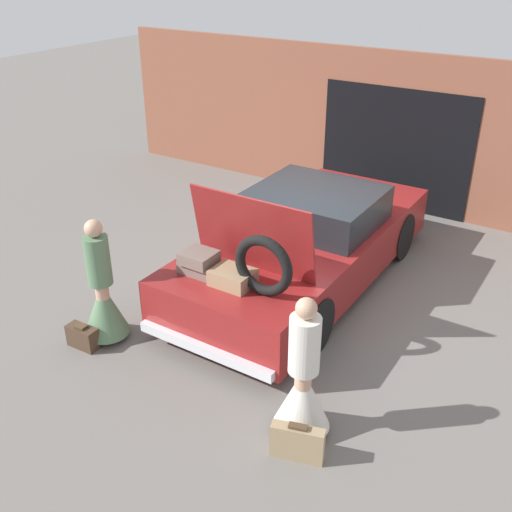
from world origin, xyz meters
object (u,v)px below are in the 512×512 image
at_px(car, 305,244).
at_px(suitcase_beside_left_person, 83,337).
at_px(suitcase_beside_right_person, 297,443).
at_px(person_right, 303,387).
at_px(person_left, 103,298).

distance_m(car, suitcase_beside_left_person, 3.28).
bearing_deg(suitcase_beside_right_person, person_right, 112.88).
relative_size(car, suitcase_beside_right_person, 9.09).
relative_size(car, person_right, 3.07).
relative_size(person_left, person_right, 1.03).
distance_m(car, person_right, 3.04).
bearing_deg(car, person_left, -119.07).
xyz_separation_m(car, suitcase_beside_right_person, (1.56, -3.03, -0.42)).
bearing_deg(person_left, suitcase_beside_right_person, 83.14).
distance_m(person_right, suitcase_beside_left_person, 2.98).
relative_size(person_right, suitcase_beside_right_person, 2.96).
bearing_deg(suitcase_beside_right_person, suitcase_beside_left_person, 177.01).
bearing_deg(person_left, person_right, 89.53).
height_order(car, person_left, car).
height_order(car, suitcase_beside_right_person, car).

